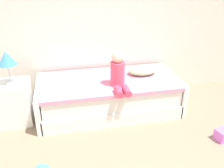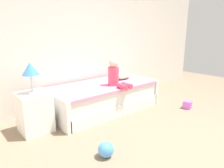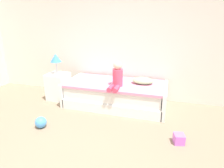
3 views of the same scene
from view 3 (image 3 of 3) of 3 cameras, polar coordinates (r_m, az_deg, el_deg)
wall_rear at (r=4.31m, az=5.54°, el=14.73°), size 7.20×0.10×2.90m
bed at (r=4.04m, az=1.02°, el=-3.01°), size 2.11×1.00×0.50m
nightstand at (r=4.51m, az=-15.88°, el=-0.67°), size 0.44×0.44×0.60m
table_lamp at (r=4.35m, az=-16.61°, el=7.27°), size 0.24×0.24×0.45m
child_figure at (r=3.66m, az=1.51°, el=2.27°), size 0.20×0.51×0.50m
pillow at (r=3.92m, az=9.28°, el=1.02°), size 0.44×0.30×0.13m
toy_ball at (r=3.48m, az=-20.71°, el=-10.78°), size 0.19×0.19×0.19m
toy_block at (r=3.07m, az=19.56°, el=-15.34°), size 0.18×0.18×0.15m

